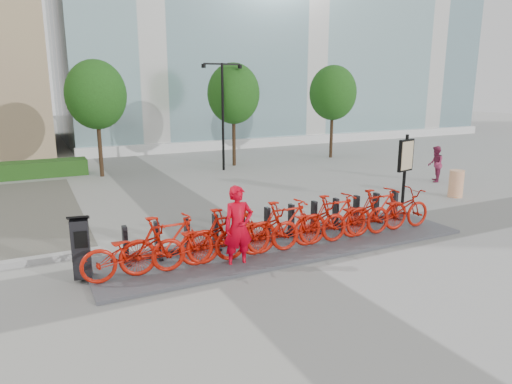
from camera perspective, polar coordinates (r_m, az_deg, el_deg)
name	(u,v)px	position (r m, az deg, el deg)	size (l,w,h in m)	color
ground	(246,259)	(10.84, -1.20, -8.35)	(120.00, 120.00, 0.00)	#999999
hedge_b	(14,171)	(22.62, -27.96, 2.38)	(6.00, 1.20, 0.70)	#2D571F
tree_1	(96,95)	(21.31, -19.37, 11.38)	(2.60, 2.60, 5.10)	#312014
tree_2	(233,94)	(23.09, -2.84, 12.16)	(2.60, 2.60, 5.10)	#312014
tree_3	(333,93)	(26.09, 9.59, 12.11)	(2.60, 2.60, 5.10)	#312014
streetlamp	(223,104)	(21.79, -4.19, 10.89)	(2.00, 0.20, 5.00)	black
dock_pad	(288,245)	(11.65, 3.99, -6.62)	(9.60, 2.40, 0.08)	#414247
dock_rail_posts	(281,222)	(11.92, 3.11, -3.79)	(8.02, 0.50, 0.85)	black
bike_0	(134,251)	(9.81, -15.05, -7.16)	(0.75, 2.14, 1.13)	#AB1205
bike_1	(168,243)	(9.94, -10.99, -6.29)	(0.59, 2.08, 1.25)	#AB1205
bike_2	(200,241)	(10.16, -7.04, -6.08)	(0.75, 2.14, 1.13)	#AB1205
bike_3	(230,234)	(10.39, -3.30, -5.21)	(0.59, 2.08, 1.25)	#AB1205
bike_4	(258,232)	(10.70, 0.26, -4.99)	(0.75, 2.14, 1.13)	#AB1205
bike_5	(285,225)	(11.01, 3.62, -4.15)	(0.59, 2.08, 1.25)	#AB1205
bike_6	(310,224)	(11.39, 6.76, -3.95)	(0.75, 2.14, 1.13)	#AB1205
bike_7	(334,218)	(11.77, 9.71, -3.17)	(0.59, 2.08, 1.25)	#AB1205
bike_8	(356,216)	(12.21, 12.43, -2.99)	(0.75, 2.14, 1.13)	#AB1205
bike_9	(378,211)	(12.65, 14.99, -2.29)	(0.59, 2.08, 1.25)	#AB1205
bike_10	(398,210)	(13.14, 17.34, -2.14)	(0.75, 2.14, 1.13)	#AB1205
kiosk	(81,247)	(10.09, -21.04, -6.47)	(0.47, 0.42, 1.37)	black
worker_red	(238,227)	(10.07, -2.23, -4.43)	(0.68, 0.45, 1.86)	#C00014
pedestrian	(435,164)	(20.67, 21.51, 3.27)	(0.74, 0.58, 1.52)	#8D284C
construction_barrel	(456,184)	(18.15, 23.73, 0.96)	(0.51, 0.51, 0.99)	orange
map_sign	(406,158)	(16.25, 18.22, 4.01)	(0.78, 0.31, 2.39)	black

